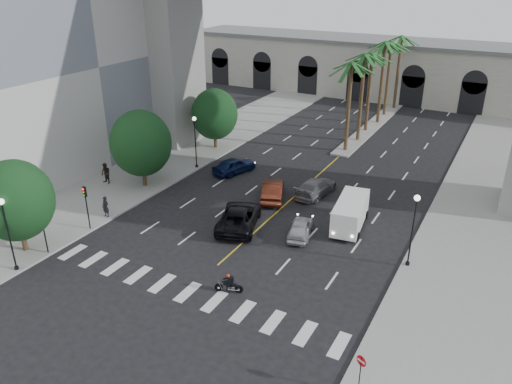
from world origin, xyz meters
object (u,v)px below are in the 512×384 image
at_px(cargo_van, 350,213).
at_px(car_e, 234,165).
at_px(car_a, 300,228).
at_px(traffic_signal_far, 86,201).
at_px(pedestrian_a, 106,207).
at_px(car_b, 273,190).
at_px(car_d, 316,187).
at_px(lamp_post_right, 413,225).
at_px(motorcycle_rider, 230,284).
at_px(traffic_signal_near, 42,223).
at_px(car_c, 239,217).
at_px(lamp_post_left_near, 7,229).
at_px(lamp_post_left_far, 195,138).
at_px(pedestrian_b, 106,173).
at_px(do_not_enter_sign, 361,367).

bearing_deg(cargo_van, car_e, 150.90).
height_order(car_a, car_e, car_e).
xyz_separation_m(traffic_signal_far, cargo_van, (17.41, 9.94, -1.24)).
distance_m(car_a, pedestrian_a, 15.65).
distance_m(car_b, car_d, 3.89).
bearing_deg(car_d, car_e, -0.62).
height_order(lamp_post_right, motorcycle_rider, lamp_post_right).
distance_m(traffic_signal_near, traffic_signal_far, 4.00).
bearing_deg(car_a, car_c, -3.23).
bearing_deg(lamp_post_left_near, pedestrian_a, 91.31).
bearing_deg(lamp_post_right, traffic_signal_far, -164.02).
distance_m(cargo_van, pedestrian_a, 19.37).
xyz_separation_m(car_b, pedestrian_a, (-10.10, -9.71, 0.20)).
height_order(lamp_post_left_far, traffic_signal_far, lamp_post_left_far).
relative_size(car_a, pedestrian_b, 2.03).
bearing_deg(cargo_van, pedestrian_b, 179.38).
bearing_deg(traffic_signal_far, do_not_enter_sign, -13.97).
bearing_deg(car_a, car_b, -59.65).
bearing_deg(car_b, do_not_enter_sign, 104.70).
bearing_deg(car_b, car_a, 111.66).
bearing_deg(traffic_signal_near, cargo_van, 38.69).
height_order(lamp_post_left_far, motorcycle_rider, lamp_post_left_far).
relative_size(lamp_post_right, do_not_enter_sign, 2.28).
height_order(car_a, car_c, car_c).
bearing_deg(car_c, lamp_post_right, 163.81).
relative_size(motorcycle_rider, pedestrian_b, 0.90).
xyz_separation_m(lamp_post_left_far, cargo_van, (17.51, -4.56, -1.95)).
distance_m(traffic_signal_far, cargo_van, 20.09).
bearing_deg(lamp_post_left_far, pedestrian_b, -124.37).
distance_m(lamp_post_left_near, do_not_enter_sign, 23.38).
distance_m(lamp_post_left_near, car_b, 20.97).
height_order(traffic_signal_near, pedestrian_a, traffic_signal_near).
xyz_separation_m(traffic_signal_near, pedestrian_a, (-0.30, 6.11, -1.49)).
distance_m(lamp_post_left_far, car_d, 13.14).
bearing_deg(do_not_enter_sign, cargo_van, 134.95).
bearing_deg(traffic_signal_near, do_not_enter_sign, -4.38).
bearing_deg(do_not_enter_sign, lamp_post_left_near, -153.55).
xyz_separation_m(car_c, car_d, (3.00, 8.30, -0.09)).
height_order(lamp_post_left_far, car_c, lamp_post_left_far).
height_order(traffic_signal_far, cargo_van, traffic_signal_far).
relative_size(pedestrian_a, pedestrian_b, 0.89).
height_order(car_d, car_e, car_e).
xyz_separation_m(car_a, pedestrian_a, (-14.90, -4.79, 0.35)).
height_order(car_a, pedestrian_b, pedestrian_b).
distance_m(lamp_post_left_near, pedestrian_a, 8.89).
height_order(lamp_post_right, traffic_signal_near, lamp_post_right).
bearing_deg(lamp_post_left_near, car_c, 51.61).
bearing_deg(car_e, traffic_signal_near, 96.44).
bearing_deg(car_c, do_not_enter_sign, 120.30).
bearing_deg(lamp_post_right, car_d, 141.79).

